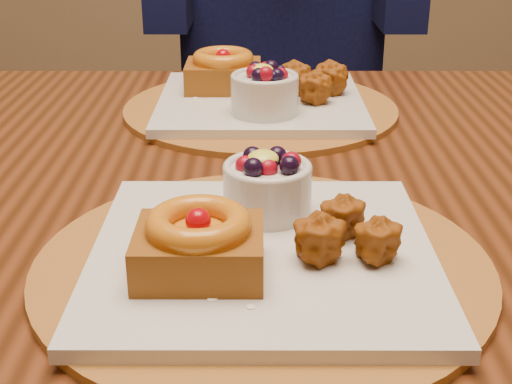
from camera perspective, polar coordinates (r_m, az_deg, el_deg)
dining_table at (r=0.83m, az=0.41°, el=-3.19°), size 1.60×0.90×0.76m
place_setting_near at (r=0.59m, az=0.35°, el=-4.18°), size 0.38×0.38×0.08m
place_setting_far at (r=0.99m, az=0.22°, el=7.72°), size 0.38×0.38×0.09m
chair_far at (r=1.78m, az=2.98°, el=7.03°), size 0.51×0.51×0.98m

